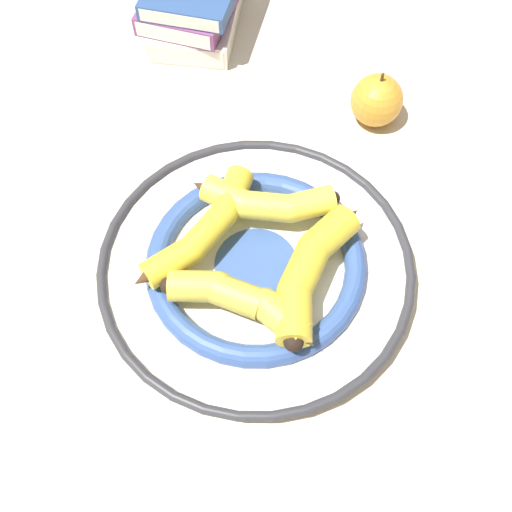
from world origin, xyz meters
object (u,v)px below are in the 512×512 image
Objects in this scene: banana_a at (203,231)px; banana_d at (242,301)px; banana_c at (311,269)px; book_stack at (195,5)px; apple at (377,100)px; decorative_bowl at (256,265)px; banana_b at (265,202)px.

banana_d is (-0.02, 0.10, 0.00)m from banana_a.
banana_c is 0.49m from book_stack.
apple reaches higher than banana_d.
decorative_bowl is at bearing 39.92° from apple.
banana_a is 1.07× the size of banana_c.
banana_b is at bearing -127.57° from banana_c.
banana_c is at bearing -77.23° from banana_a.
book_stack is at bearing 40.05° from banana_a.
decorative_bowl is 2.49× the size of banana_d.
book_stack is 2.73× the size of apple.
banana_a is (0.05, -0.04, 0.04)m from decorative_bowl.
apple is at bearing -176.90° from banana_c.
banana_d is at bearing 43.68° from apple.
banana_d is at bearing 60.77° from decorative_bowl.
banana_c reaches higher than banana_d.
banana_c is 1.90× the size of apple.
apple reaches higher than banana_a.
decorative_bowl is at bearing -90.04° from banana_c.
book_stack is (-0.09, -0.41, -0.01)m from banana_a.
banana_a is at bearing -89.14° from banana_c.
banana_c is 0.09m from banana_d.
banana_a is 0.08m from banana_b.
banana_b is 0.11m from banana_c.
banana_a is 1.14× the size of banana_d.
decorative_bowl is 4.47× the size of apple.
banana_b is 1.06× the size of banana_c.
banana_b is 2.02× the size of apple.
banana_d is at bearing 26.49° from book_stack.
banana_a is at bearing 28.10° from apple.
book_stack reaches higher than banana_a.
decorative_bowl is 1.64× the size of book_stack.
apple is at bearing 71.34° from book_stack.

